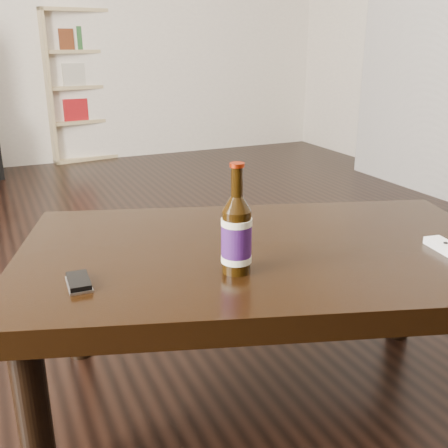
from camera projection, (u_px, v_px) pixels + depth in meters
name	position (u px, v px, depth m)	size (l,w,h in m)	color
floor	(141.00, 364.00, 1.62)	(5.00, 6.00, 0.01)	black
bookshelf	(80.00, 83.00, 4.26)	(0.67, 0.39, 1.17)	tan
coffee_table	(261.00, 269.00, 1.33)	(1.36, 1.04, 0.45)	black
beer_bottle	(237.00, 235.00, 1.14)	(0.08, 0.08, 0.25)	black
phone	(79.00, 282.00, 1.10)	(0.05, 0.09, 0.02)	#A4A4A6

